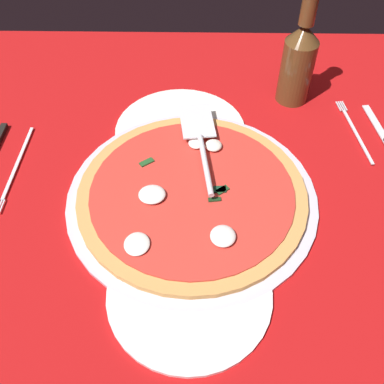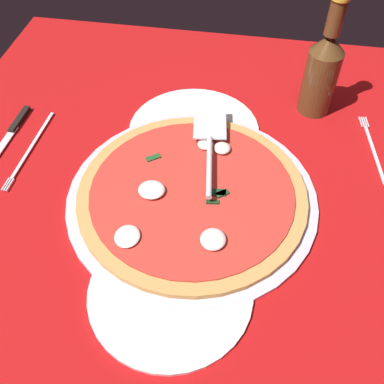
{
  "view_description": "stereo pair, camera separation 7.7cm",
  "coord_description": "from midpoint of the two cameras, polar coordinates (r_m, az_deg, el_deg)",
  "views": [
    {
      "loc": [
        -49.69,
        3.01,
        60.64
      ],
      "look_at": [
        0.75,
        3.82,
        2.16
      ],
      "focal_mm": 42.17,
      "sensor_mm": 36.0,
      "label": 1
    },
    {
      "loc": [
        -48.98,
        -4.67,
        60.64
      ],
      "look_at": [
        0.75,
        3.82,
        2.16
      ],
      "focal_mm": 42.17,
      "sensor_mm": 36.0,
      "label": 2
    }
  ],
  "objects": [
    {
      "name": "beer_bottle",
      "position": [
        0.95,
        18.47,
        14.25
      ],
      "size": [
        6.73,
        6.73,
        24.56
      ],
      "color": "#55371B",
      "rests_on": "ground_plane"
    },
    {
      "name": "pizza_server",
      "position": [
        0.84,
        4.91,
        6.39
      ],
      "size": [
        24.45,
        7.46,
        1.0
      ],
      "rotation": [
        0.0,
        0.0,
        6.42
      ],
      "color": "silver",
      "rests_on": "pizza"
    },
    {
      "name": "ground_plane",
      "position": [
        0.78,
        5.47,
        -2.15
      ],
      "size": [
        111.98,
        111.98,
        0.8
      ],
      "primitive_type": "cube",
      "color": "#AE1011"
    },
    {
      "name": "place_setting_far",
      "position": [
        0.93,
        -18.75,
        5.87
      ],
      "size": [
        22.4,
        12.92,
        1.4
      ],
      "rotation": [
        0.0,
        0.0,
        3.11
      ],
      "color": "white",
      "rests_on": "ground_plane"
    },
    {
      "name": "dinner_plate_left",
      "position": [
        0.68,
        0.57,
        -12.72
      ],
      "size": [
        24.4,
        24.4,
        1.0
      ],
      "primitive_type": "cylinder",
      "color": "white",
      "rests_on": "ground_plane"
    },
    {
      "name": "checker_pattern",
      "position": [
        0.78,
        5.5,
        -1.94
      ],
      "size": [
        111.98,
        111.98,
        0.1
      ],
      "color": "silver",
      "rests_on": "ground_plane"
    },
    {
      "name": "pizza_pan",
      "position": [
        0.78,
        2.82,
        -0.89
      ],
      "size": [
        43.32,
        43.32,
        1.06
      ],
      "primitive_type": "cylinder",
      "color": "silver",
      "rests_on": "ground_plane"
    },
    {
      "name": "dinner_plate_right",
      "position": [
        0.91,
        2.69,
        7.72
      ],
      "size": [
        25.86,
        25.86,
        1.0
      ],
      "primitive_type": "cylinder",
      "color": "white",
      "rests_on": "ground_plane"
    },
    {
      "name": "pizza",
      "position": [
        0.77,
        2.8,
        -0.35
      ],
      "size": [
        39.54,
        39.54,
        2.58
      ],
      "color": "#D3914C",
      "rests_on": "pizza_pan"
    }
  ]
}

